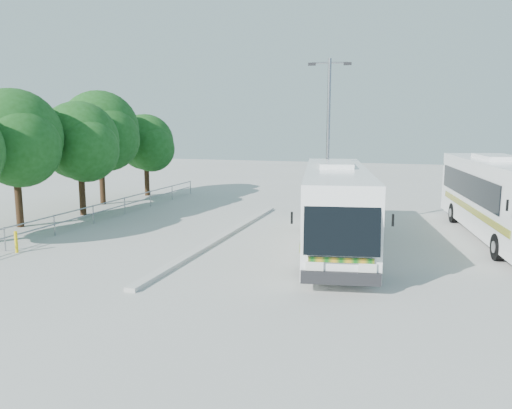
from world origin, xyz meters
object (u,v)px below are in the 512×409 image
(tree_far_b, at_px, (15,137))
(tree_far_d, at_px, (101,130))
(coach_main, at_px, (336,205))
(coach_adjacent, at_px, (500,196))
(tree_far_e, at_px, (146,142))
(bollard, at_px, (16,242))
(tree_far_c, at_px, (80,141))
(lamppost, at_px, (328,138))

(tree_far_b, relative_size, tree_far_d, 0.95)
(coach_main, distance_m, coach_adjacent, 8.01)
(tree_far_e, xyz_separation_m, bollard, (3.28, -16.38, -3.44))
(tree_far_b, distance_m, coach_adjacent, 23.40)
(tree_far_e, relative_size, bollard, 6.65)
(tree_far_c, bearing_deg, tree_far_e, 93.54)
(coach_adjacent, relative_size, bollard, 14.63)
(tree_far_e, bearing_deg, tree_far_d, -98.63)
(tree_far_e, height_order, coach_main, tree_far_e)
(tree_far_e, bearing_deg, tree_far_b, -91.83)
(tree_far_b, xyz_separation_m, tree_far_d, (-0.30, 7.60, 0.25))
(tree_far_b, distance_m, lamppost, 15.45)
(coach_main, bearing_deg, coach_adjacent, 20.61)
(coach_main, relative_size, bollard, 13.92)
(tree_far_d, relative_size, tree_far_e, 1.24)
(bollard, bearing_deg, coach_adjacent, 24.75)
(tree_far_d, height_order, lamppost, lamppost)
(tree_far_c, bearing_deg, coach_adjacent, 1.68)
(lamppost, bearing_deg, tree_far_c, 167.93)
(tree_far_c, relative_size, coach_adjacent, 0.50)
(bollard, bearing_deg, tree_far_d, 108.47)
(coach_adjacent, bearing_deg, tree_far_c, 173.45)
(tree_far_c, relative_size, tree_far_e, 1.10)
(lamppost, xyz_separation_m, bollard, (-11.35, -7.93, -4.09))
(coach_main, distance_m, lamppost, 4.30)
(tree_far_c, height_order, coach_main, tree_far_c)
(tree_far_b, height_order, tree_far_d, tree_far_d)
(tree_far_b, height_order, tree_far_e, tree_far_b)
(tree_far_d, xyz_separation_m, tree_far_e, (0.68, 4.50, -0.93))
(tree_far_b, relative_size, coach_adjacent, 0.53)
(lamppost, distance_m, bollard, 14.43)
(bollard, bearing_deg, coach_main, 20.97)
(tree_far_c, height_order, coach_adjacent, tree_far_c)
(tree_far_c, distance_m, bollard, 9.44)
(coach_adjacent, bearing_deg, tree_far_e, 153.14)
(tree_far_b, distance_m, tree_far_c, 4.01)
(tree_far_e, relative_size, coach_main, 0.48)
(tree_far_c, xyz_separation_m, bollard, (2.78, -8.18, -3.81))
(tree_far_c, relative_size, bollard, 7.28)
(tree_far_e, distance_m, lamppost, 16.91)
(coach_adjacent, bearing_deg, coach_main, -157.27)
(coach_main, relative_size, lamppost, 1.51)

